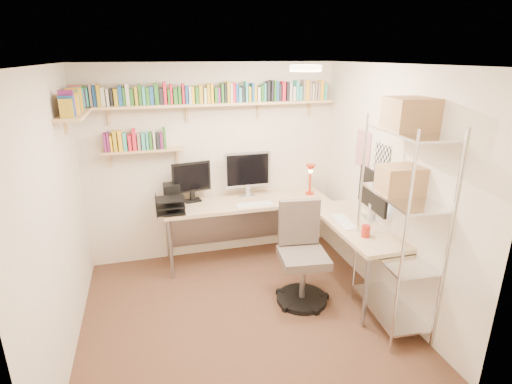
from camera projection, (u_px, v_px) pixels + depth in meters
ground at (241, 314)px, 4.19m from camera, size 3.20×3.20×0.00m
room_shell at (240, 173)px, 3.69m from camera, size 3.24×3.04×2.52m
wall_shelves at (177, 105)px, 4.60m from camera, size 3.12×1.09×0.80m
corner_desk at (263, 207)px, 4.90m from camera, size 2.50×2.10×1.42m
office_chair at (302, 260)px, 4.32m from camera, size 0.58×0.59×1.11m
wire_rack at (404, 174)px, 3.62m from camera, size 0.51×0.92×2.23m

